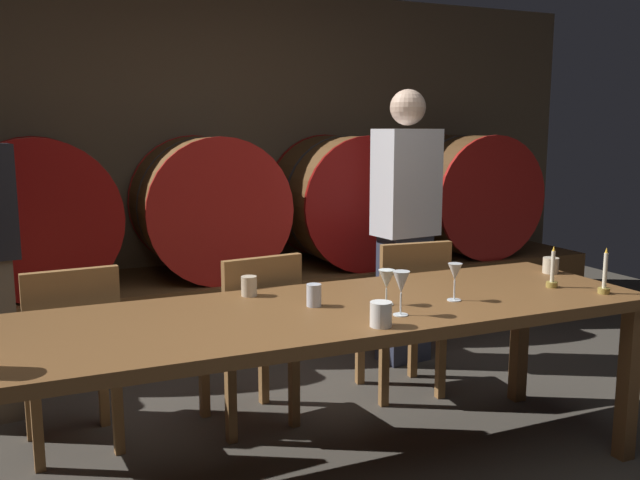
# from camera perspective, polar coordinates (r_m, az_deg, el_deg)

# --- Properties ---
(back_wall) EXTENTS (6.69, 0.24, 2.49)m
(back_wall) POSITION_cam_1_polar(r_m,az_deg,el_deg) (5.25, -10.94, 6.74)
(back_wall) COLOR brown
(back_wall) RESTS_ON ground
(barrel_shelf) EXTENTS (6.02, 0.90, 0.46)m
(barrel_shelf) POSITION_cam_1_polar(r_m,az_deg,el_deg) (4.87, -9.13, -5.51)
(barrel_shelf) COLOR brown
(barrel_shelf) RESTS_ON ground
(wine_barrel_left) EXTENTS (0.97, 0.79, 0.97)m
(wine_barrel_left) POSITION_cam_1_polar(r_m,az_deg,el_deg) (4.60, -22.68, 1.98)
(wine_barrel_left) COLOR brown
(wine_barrel_left) RESTS_ON barrel_shelf
(wine_barrel_center) EXTENTS (0.97, 0.79, 0.97)m
(wine_barrel_center) POSITION_cam_1_polar(r_m,az_deg,el_deg) (4.74, -9.44, 2.78)
(wine_barrel_center) COLOR brown
(wine_barrel_center) RESTS_ON barrel_shelf
(wine_barrel_right) EXTENTS (0.97, 0.79, 0.97)m
(wine_barrel_right) POSITION_cam_1_polar(r_m,az_deg,el_deg) (5.09, 2.10, 3.37)
(wine_barrel_right) COLOR brown
(wine_barrel_right) RESTS_ON barrel_shelf
(wine_barrel_far_right) EXTENTS (0.97, 0.79, 0.97)m
(wine_barrel_far_right) POSITION_cam_1_polar(r_m,az_deg,el_deg) (5.64, 11.99, 3.76)
(wine_barrel_far_right) COLOR #513319
(wine_barrel_far_right) RESTS_ON barrel_shelf
(dining_table) EXTENTS (2.96, 0.85, 0.75)m
(dining_table) POSITION_cam_1_polar(r_m,az_deg,el_deg) (2.76, -1.19, -7.12)
(dining_table) COLOR brown
(dining_table) RESTS_ON ground
(chair_left) EXTENTS (0.43, 0.43, 0.88)m
(chair_left) POSITION_cam_1_polar(r_m,az_deg,el_deg) (3.28, -20.16, -8.73)
(chair_left) COLOR olive
(chair_left) RESTS_ON ground
(chair_center) EXTENTS (0.45, 0.45, 0.88)m
(chair_center) POSITION_cam_1_polar(r_m,az_deg,el_deg) (3.36, -5.59, -7.72)
(chair_center) COLOR olive
(chair_center) RESTS_ON ground
(chair_right) EXTENTS (0.43, 0.43, 0.88)m
(chair_right) POSITION_cam_1_polar(r_m,az_deg,el_deg) (3.76, 7.24, -5.87)
(chair_right) COLOR olive
(chair_right) RESTS_ON ground
(guest_right) EXTENTS (0.41, 0.29, 1.71)m
(guest_right) POSITION_cam_1_polar(r_m,az_deg,el_deg) (4.26, 7.19, 1.30)
(guest_right) COLOR #33384C
(guest_right) RESTS_ON ground
(candle_left) EXTENTS (0.05, 0.05, 0.19)m
(candle_left) POSITION_cam_1_polar(r_m,az_deg,el_deg) (3.28, 18.93, -2.88)
(candle_left) COLOR olive
(candle_left) RESTS_ON dining_table
(candle_right) EXTENTS (0.05, 0.05, 0.21)m
(candle_right) POSITION_cam_1_polar(r_m,az_deg,el_deg) (3.24, 22.78, -3.18)
(candle_right) COLOR olive
(candle_right) RESTS_ON dining_table
(wine_glass_left) EXTENTS (0.07, 0.07, 0.18)m
(wine_glass_left) POSITION_cam_1_polar(r_m,az_deg,el_deg) (2.65, 6.83, -3.65)
(wine_glass_left) COLOR white
(wine_glass_left) RESTS_ON dining_table
(wine_glass_center) EXTENTS (0.07, 0.07, 0.15)m
(wine_glass_center) POSITION_cam_1_polar(r_m,az_deg,el_deg) (2.80, 5.62, -3.38)
(wine_glass_center) COLOR silver
(wine_glass_center) RESTS_ON dining_table
(wine_glass_right) EXTENTS (0.06, 0.06, 0.16)m
(wine_glass_right) POSITION_cam_1_polar(r_m,az_deg,el_deg) (2.91, 11.27, -2.77)
(wine_glass_right) COLOR white
(wine_glass_right) RESTS_ON dining_table
(cup_far_left) EXTENTS (0.07, 0.07, 0.09)m
(cup_far_left) POSITION_cam_1_polar(r_m,az_deg,el_deg) (2.97, -5.98, -3.87)
(cup_far_left) COLOR beige
(cup_far_left) RESTS_ON dining_table
(cup_center_left) EXTENTS (0.06, 0.06, 0.09)m
(cup_center_left) POSITION_cam_1_polar(r_m,az_deg,el_deg) (2.78, -0.51, -4.65)
(cup_center_left) COLOR silver
(cup_center_left) RESTS_ON dining_table
(cup_center_right) EXTENTS (0.08, 0.08, 0.09)m
(cup_center_right) POSITION_cam_1_polar(r_m,az_deg,el_deg) (2.51, 5.14, -6.23)
(cup_center_right) COLOR white
(cup_center_right) RESTS_ON dining_table
(cup_far_right) EXTENTS (0.08, 0.08, 0.08)m
(cup_far_right) POSITION_cam_1_polar(r_m,az_deg,el_deg) (3.60, 18.81, -2.03)
(cup_far_right) COLOR beige
(cup_far_right) RESTS_ON dining_table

